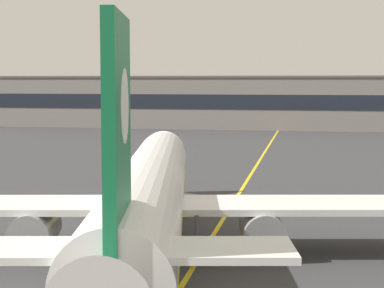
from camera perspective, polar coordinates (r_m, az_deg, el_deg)
taxiway_centreline at (r=54.27m, az=3.43°, el=-4.87°), size 6.94×179.89×0.01m
airliner_foreground at (r=37.77m, az=-3.60°, el=-4.18°), size 32.30×41.18×11.65m
terminal_building at (r=136.74m, az=10.15°, el=3.40°), size 166.21×12.40×10.38m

